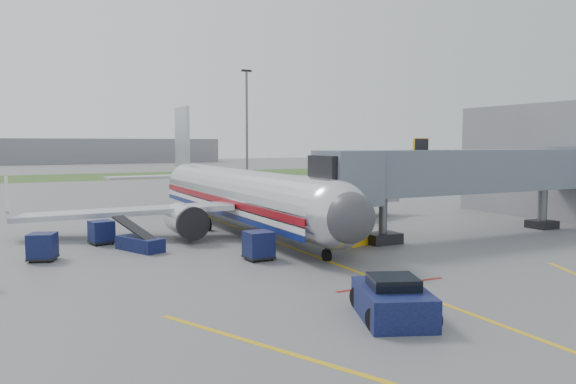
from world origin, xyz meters
name	(u,v)px	position (x,y,z in m)	size (l,w,h in m)	color
ground	(346,268)	(0.00, 0.00, 0.00)	(400.00, 400.00, 0.00)	#565659
grass_strip	(100,177)	(0.00, 90.00, 0.01)	(300.00, 25.00, 0.01)	#2D4C1E
apron_markings	(442,303)	(0.00, -7.40, 0.00)	(21.52, 50.00, 0.01)	gold
airliner	(240,194)	(0.00, 15.25, 2.65)	(32.10, 35.67, 10.25)	silver
jet_bridge	(464,173)	(12.86, 5.00, 4.47)	(25.30, 4.00, 6.90)	slate
terminal	(566,160)	(30.00, 10.00, 5.00)	(10.00, 16.00, 10.00)	slate
light_mast_right	(247,121)	(25.00, 75.00, 10.78)	(2.00, 0.44, 20.40)	#595B60
distant_terminal	(30,151)	(-10.00, 170.00, 4.00)	(120.00, 14.00, 8.00)	slate
pushback_tug	(393,301)	(-3.07, -8.14, 0.68)	(3.63, 4.49, 1.62)	black
baggage_cart_a	(259,245)	(-3.33, 3.91, 0.82)	(1.54, 1.54, 1.61)	black
baggage_cart_b	(42,247)	(-14.26, 9.02, 0.79)	(1.83, 1.83, 1.55)	black
baggage_cart_c	(101,232)	(-10.55, 12.98, 0.78)	(1.68, 1.68, 1.52)	black
belt_loader	(140,243)	(-8.78, 9.64, 0.49)	(2.62, 4.11, 1.96)	black
ground_power_cart	(354,236)	(4.00, 5.33, 0.62)	(1.82, 1.46, 1.26)	#D29A0C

